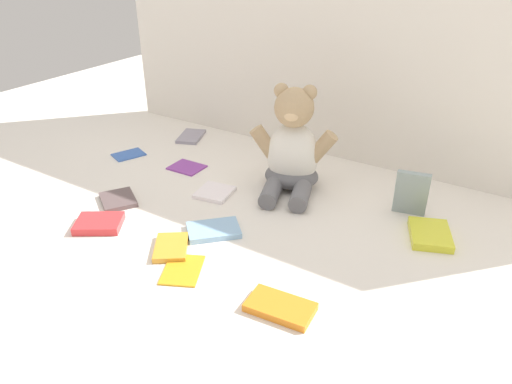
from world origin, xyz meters
TOP-DOWN VIEW (x-y plane):
  - ground_plane at (0.00, 0.00)m, footprint 3.20×3.20m
  - backdrop_drape at (0.00, 0.41)m, footprint 1.68×0.03m
  - teddy_bear at (-0.04, 0.14)m, footprint 0.24×0.25m
  - book_case_0 at (-0.40, -0.19)m, footprint 0.13×0.13m
  - book_case_1 at (0.28, 0.17)m, footprint 0.09×0.04m
  - book_case_2 at (-0.06, -0.33)m, footprint 0.12×0.13m
  - book_case_3 at (-0.20, -0.01)m, footprint 0.11×0.11m
  - book_case_4 at (-0.09, -0.17)m, footprint 0.15×0.15m
  - book_case_5 at (-0.38, 0.07)m, footprint 0.10×0.08m
  - book_case_6 at (-0.60, 0.05)m, footprint 0.10×0.11m
  - book_case_7 at (-0.34, -0.30)m, footprint 0.14×0.13m
  - book_case_8 at (0.36, 0.08)m, footprint 0.13×0.15m
  - book_case_9 at (0.18, -0.32)m, footprint 0.13×0.08m
  - book_case_10 at (-0.13, -0.28)m, footprint 0.12×0.13m
  - book_case_11 at (-0.52, 0.28)m, footprint 0.11×0.14m

SIDE VIEW (x-z plane):
  - ground_plane at x=0.00m, z-range 0.00..0.00m
  - book_case_2 at x=-0.06m, z-range 0.00..0.01m
  - book_case_6 at x=-0.60m, z-range 0.00..0.01m
  - book_case_5 at x=-0.38m, z-range 0.00..0.01m
  - book_case_11 at x=-0.52m, z-range 0.00..0.01m
  - book_case_3 at x=-0.20m, z-range 0.00..0.01m
  - book_case_0 at x=-0.40m, z-range 0.00..0.01m
  - book_case_10 at x=-0.13m, z-range 0.00..0.01m
  - book_case_4 at x=-0.09m, z-range 0.00..0.01m
  - book_case_9 at x=0.18m, z-range 0.00..0.02m
  - book_case_8 at x=0.36m, z-range 0.00..0.02m
  - book_case_7 at x=-0.34m, z-range 0.00..0.02m
  - book_case_1 at x=0.28m, z-range 0.00..0.12m
  - teddy_bear at x=-0.04m, z-range -0.04..0.26m
  - backdrop_drape at x=0.00m, z-range 0.00..0.76m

